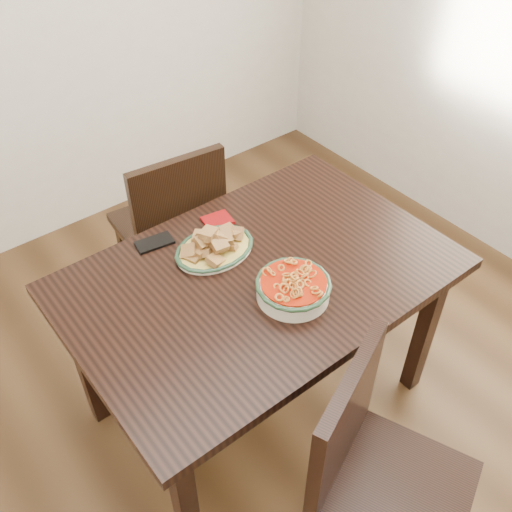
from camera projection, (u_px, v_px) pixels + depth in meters
floor at (258, 434)px, 2.33m from camera, size 3.50×3.50×0.00m
dining_table at (260, 290)px, 2.01m from camera, size 1.31×0.88×0.75m
chair_far at (173, 223)px, 2.55m from camera, size 0.46×0.46×0.89m
chair_near at (372, 467)px, 1.69m from camera, size 0.55×0.55×0.89m
fish_plate at (214, 242)px, 2.00m from camera, size 0.29×0.23×0.11m
noodle_bowl at (293, 286)px, 1.84m from camera, size 0.25×0.25×0.08m
smartphone at (154, 243)px, 2.06m from camera, size 0.14×0.09×0.01m
napkin at (217, 220)px, 2.15m from camera, size 0.12×0.10×0.01m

